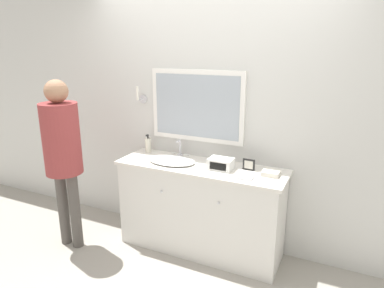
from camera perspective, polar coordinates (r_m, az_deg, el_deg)
The scene contains 10 objects.
ground_plane at distance 3.39m, azimuth -0.68°, elevation -19.23°, with size 14.00×14.00×0.00m, color #9E998E.
wall_back at distance 3.35m, azimuth 3.38°, elevation 4.30°, with size 8.00×0.18×2.55m.
vanity_counter at distance 3.38m, azimuth 1.37°, elevation -10.65°, with size 1.61×0.51×0.88m.
sink_basin at distance 3.30m, azimuth -3.35°, elevation -2.67°, with size 0.48×0.37×0.18m.
soap_bottle at distance 3.61m, azimuth -7.31°, elevation -0.16°, with size 0.06×0.06×0.19m.
appliance_box at distance 3.11m, azimuth 4.82°, elevation -3.31°, with size 0.22×0.16×0.10m.
picture_frame at distance 3.12m, azimuth 9.44°, elevation -3.41°, with size 0.11×0.01×0.10m.
hand_towel_near_sink at distance 3.04m, azimuth 13.02°, elevation -4.72°, with size 0.15×0.14×0.04m.
metal_tray at distance 2.94m, azimuth 8.61°, elevation -5.52°, with size 0.16×0.10×0.01m.
person at distance 3.45m, azimuth -20.82°, elevation -0.37°, with size 0.35×0.35×1.67m.
Camera 1 is at (1.22, -2.48, 1.96)m, focal length 32.00 mm.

